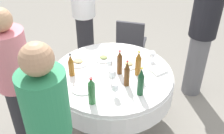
{
  "coord_description": "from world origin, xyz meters",
  "views": [
    {
      "loc": [
        1.35,
        -1.99,
        2.47
      ],
      "look_at": [
        0.0,
        0.0,
        0.81
      ],
      "focal_mm": 43.06,
      "sensor_mm": 36.0,
      "label": 1
    }
  ],
  "objects": [
    {
      "name": "bottle_dark_green_far",
      "position": [
        0.43,
        -0.14,
        0.89
      ],
      "size": [
        0.06,
        0.06,
        0.32
      ],
      "color": "#194728",
      "rests_on": "dining_table"
    },
    {
      "name": "spoon_south",
      "position": [
        -0.04,
        0.49,
        0.74
      ],
      "size": [
        0.14,
        0.14,
        0.0
      ],
      "primitive_type": "cube",
      "rotation": [
        0.0,
        0.0,
        2.38
      ],
      "color": "silver",
      "rests_on": "dining_table"
    },
    {
      "name": "wine_glass_east",
      "position": [
        0.25,
        -0.3,
        0.84
      ],
      "size": [
        0.06,
        0.06,
        0.14
      ],
      "color": "white",
      "rests_on": "dining_table"
    },
    {
      "name": "plate_near",
      "position": [
        -0.24,
        0.17,
        0.75
      ],
      "size": [
        0.21,
        0.21,
        0.04
      ],
      "color": "white",
      "rests_on": "dining_table"
    },
    {
      "name": "bottle_brown_front",
      "position": [
        -0.22,
        -0.55,
        0.86
      ],
      "size": [
        0.06,
        0.06,
        0.26
      ],
      "color": "#593314",
      "rests_on": "dining_table"
    },
    {
      "name": "person_south",
      "position": [
        0.17,
        -1.09,
        0.88
      ],
      "size": [
        0.34,
        0.34,
        1.67
      ],
      "rotation": [
        0.0,
        0.0,
        3.3
      ],
      "color": "#26262B",
      "rests_on": "ground_plane"
    },
    {
      "name": "person_rear",
      "position": [
        0.6,
        1.12,
        0.9
      ],
      "size": [
        0.34,
        0.34,
        1.7
      ],
      "rotation": [
        0.0,
        0.0,
        -0.49
      ],
      "color": "slate",
      "rests_on": "ground_plane"
    },
    {
      "name": "bottle_brown_south",
      "position": [
        0.07,
        0.04,
        0.88
      ],
      "size": [
        0.06,
        0.06,
        0.29
      ],
      "color": "#593314",
      "rests_on": "dining_table"
    },
    {
      "name": "plate_right",
      "position": [
        0.08,
        0.23,
        0.75
      ],
      "size": [
        0.21,
        0.21,
        0.04
      ],
      "color": "white",
      "rests_on": "dining_table"
    },
    {
      "name": "wine_glass_front",
      "position": [
        0.1,
        -0.13,
        0.85
      ],
      "size": [
        0.08,
        0.08,
        0.15
      ],
      "color": "white",
      "rests_on": "dining_table"
    },
    {
      "name": "knife_rear",
      "position": [
        0.43,
        0.01,
        0.74
      ],
      "size": [
        0.16,
        0.11,
        0.0
      ],
      "primitive_type": "cube",
      "rotation": [
        0.0,
        0.0,
        0.6
      ],
      "color": "silver",
      "rests_on": "dining_table"
    },
    {
      "name": "person_inner",
      "position": [
        -0.56,
        -0.82,
        0.86
      ],
      "size": [
        0.34,
        0.34,
        1.64
      ],
      "rotation": [
        0.0,
        0.0,
        2.54
      ],
      "color": "#26262B",
      "rests_on": "ground_plane"
    },
    {
      "name": "person_far",
      "position": [
        -1.05,
        0.81,
        0.83
      ],
      "size": [
        0.34,
        0.34,
        1.59
      ],
      "rotation": [
        0.0,
        0.0,
        0.91
      ],
      "color": "#26262B",
      "rests_on": "ground_plane"
    },
    {
      "name": "plate_left",
      "position": [
        -0.44,
        -0.06,
        0.75
      ],
      "size": [
        0.25,
        0.25,
        0.04
      ],
      "color": "white",
      "rests_on": "dining_table"
    },
    {
      "name": "plate_outer",
      "position": [
        -0.1,
        -0.39,
        0.75
      ],
      "size": [
        0.26,
        0.26,
        0.02
      ],
      "color": "white",
      "rests_on": "dining_table"
    },
    {
      "name": "dining_table",
      "position": [
        0.0,
        0.0,
        0.59
      ],
      "size": [
        1.37,
        1.37,
        0.74
      ],
      "color": "white",
      "rests_on": "ground_plane"
    },
    {
      "name": "chair_front",
      "position": [
        -0.39,
        1.08,
        0.52
      ],
      "size": [
        0.51,
        0.51,
        0.87
      ],
      "rotation": [
        0.0,
        0.0,
        0.35
      ],
      "color": "#2D2D33",
      "rests_on": "ground_plane"
    },
    {
      "name": "wine_glass_north",
      "position": [
        -0.03,
        0.01,
        0.85
      ],
      "size": [
        0.07,
        0.07,
        0.15
      ],
      "color": "white",
      "rests_on": "dining_table"
    },
    {
      "name": "bottle_amber_inner",
      "position": [
        0.25,
        0.13,
        0.88
      ],
      "size": [
        0.06,
        0.06,
        0.29
      ],
      "color": "#8C5619",
      "rests_on": "dining_table"
    },
    {
      "name": "folded_napkin",
      "position": [
        0.4,
        0.31,
        0.75
      ],
      "size": [
        0.21,
        0.21,
        0.02
      ],
      "primitive_type": "cube",
      "rotation": [
        0.0,
        0.0,
        -0.43
      ],
      "color": "white",
      "rests_on": "dining_table"
    },
    {
      "name": "bottle_brown_north",
      "position": [
        0.25,
        -0.1,
        0.88
      ],
      "size": [
        0.06,
        0.06,
        0.3
      ],
      "color": "#593314",
      "rests_on": "dining_table"
    },
    {
      "name": "wine_glass_inner",
      "position": [
        0.25,
        0.45,
        0.83
      ],
      "size": [
        0.07,
        0.07,
        0.13
      ],
      "color": "white",
      "rests_on": "dining_table"
    },
    {
      "name": "bottle_amber_east",
      "position": [
        -0.34,
        -0.28,
        0.86
      ],
      "size": [
        0.06,
        0.06,
        0.27
      ],
      "color": "#8C5619",
      "rests_on": "dining_table"
    },
    {
      "name": "ground_plane",
      "position": [
        0.0,
        0.0,
        0.0
      ],
      "size": [
        10.0,
        10.0,
        0.0
      ],
      "primitive_type": "plane",
      "color": "gray"
    },
    {
      "name": "bottle_green_rear",
      "position": [
        0.12,
        -0.51,
        0.88
      ],
      "size": [
        0.07,
        0.07,
        0.29
      ],
      "color": "#2D6B38",
      "rests_on": "dining_table"
    }
  ]
}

